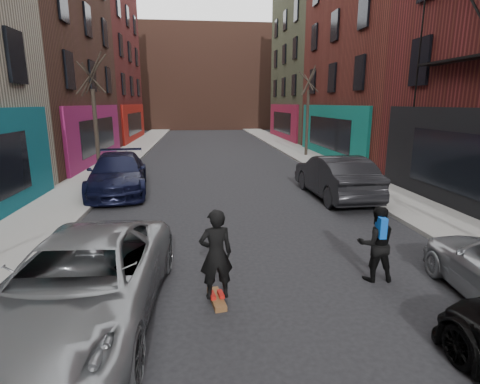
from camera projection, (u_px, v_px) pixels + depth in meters
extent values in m
cube|color=gray|center=(136.00, 148.00, 30.48)|extent=(2.50, 84.00, 0.13)
cube|color=gray|center=(287.00, 146.00, 31.83)|extent=(2.50, 84.00, 0.13)
cube|color=#47281E|center=(205.00, 79.00, 54.68)|extent=(40.00, 10.00, 14.00)
imported|color=gray|center=(82.00, 282.00, 6.21)|extent=(2.71, 5.44, 1.48)
imported|color=black|center=(118.00, 173.00, 15.47)|extent=(2.91, 5.74, 1.60)
imported|color=black|center=(335.00, 176.00, 14.65)|extent=(1.94, 5.16, 1.68)
cube|color=brown|center=(217.00, 299.00, 7.03)|extent=(0.35, 0.83, 0.10)
imported|color=black|center=(216.00, 254.00, 6.82)|extent=(0.68, 0.50, 1.71)
imported|color=black|center=(376.00, 244.00, 7.76)|extent=(0.82, 0.67, 1.60)
cube|color=#0C48B1|center=(381.00, 227.00, 7.49)|extent=(0.16, 0.31, 0.42)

